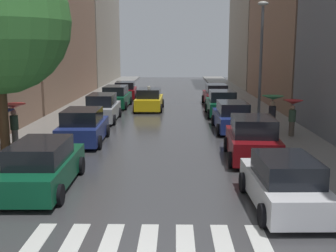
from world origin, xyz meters
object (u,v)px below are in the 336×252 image
(pedestrian_near_tree, at_px, (4,121))
(parked_car_right_fifth, at_px, (216,95))
(parked_car_left_third, at_px, (102,108))
(taxi_midroad, at_px, (149,100))
(parked_car_right_fourth, at_px, (222,104))
(pedestrian_far_side, at_px, (273,106))
(lamp_post_right, at_px, (261,55))
(pedestrian_foreground, at_px, (14,115))
(parked_car_left_nearest, at_px, (43,166))
(pedestrian_by_kerb, at_px, (293,110))
(parked_car_left_fourth, at_px, (116,97))
(parked_car_right_second, at_px, (252,140))
(parked_car_right_nearest, at_px, (284,184))
(parked_car_right_third, at_px, (232,117))
(parked_car_left_fifth, at_px, (125,91))
(parked_car_left_second, at_px, (83,127))

(pedestrian_near_tree, bearing_deg, parked_car_right_fifth, -159.14)
(parked_car_left_third, height_order, taxi_midroad, taxi_midroad)
(parked_car_right_fifth, bearing_deg, parked_car_right_fourth, 177.64)
(parked_car_left_third, bearing_deg, pedestrian_far_side, -117.92)
(pedestrian_far_side, bearing_deg, lamp_post_right, -6.08)
(taxi_midroad, relative_size, pedestrian_foreground, 2.22)
(parked_car_left_nearest, relative_size, pedestrian_by_kerb, 2.58)
(parked_car_left_third, relative_size, lamp_post_right, 0.64)
(parked_car_left_fourth, height_order, lamp_post_right, lamp_post_right)
(parked_car_left_third, distance_m, parked_car_right_second, 12.11)
(parked_car_right_fourth, distance_m, taxi_midroad, 5.73)
(parked_car_right_nearest, height_order, parked_car_right_second, parked_car_right_second)
(parked_car_left_fourth, height_order, taxi_midroad, taxi_midroad)
(parked_car_left_nearest, relative_size, parked_car_left_fourth, 1.02)
(parked_car_right_fifth, xyz_separation_m, pedestrian_foreground, (-10.56, -15.59, 0.85))
(parked_car_right_third, bearing_deg, taxi_midroad, 32.76)
(parked_car_left_fifth, distance_m, parked_car_right_nearest, 27.69)
(parked_car_left_second, distance_m, pedestrian_far_side, 9.60)
(parked_car_left_third, bearing_deg, parked_car_left_nearest, -179.53)
(pedestrian_far_side, bearing_deg, pedestrian_near_tree, 99.16)
(parked_car_right_fourth, bearing_deg, pedestrian_far_side, -165.72)
(pedestrian_by_kerb, distance_m, lamp_post_right, 4.33)
(parked_car_right_third, distance_m, pedestrian_far_side, 2.81)
(parked_car_left_nearest, distance_m, pedestrian_by_kerb, 13.04)
(parked_car_left_third, height_order, parked_car_right_third, parked_car_left_third)
(parked_car_left_second, bearing_deg, taxi_midroad, -14.38)
(parked_car_right_third, relative_size, lamp_post_right, 0.64)
(parked_car_left_third, xyz_separation_m, pedestrian_far_side, (9.60, -4.94, 0.88))
(parked_car_left_fourth, height_order, parked_car_right_nearest, parked_car_left_fourth)
(parked_car_left_fourth, xyz_separation_m, pedestrian_foreground, (-2.62, -14.15, 0.85))
(pedestrian_foreground, xyz_separation_m, pedestrian_by_kerb, (13.22, 2.74, -0.14))
(parked_car_right_nearest, xyz_separation_m, taxi_midroad, (-5.10, 19.46, 0.03))
(lamp_post_right, bearing_deg, taxi_midroad, 135.67)
(pedestrian_foreground, height_order, lamp_post_right, lamp_post_right)
(parked_car_left_fifth, bearing_deg, pedestrian_foreground, 169.60)
(parked_car_left_fourth, bearing_deg, parked_car_left_third, -178.44)
(parked_car_right_fourth, relative_size, parked_car_right_fifth, 0.95)
(lamp_post_right, bearing_deg, parked_car_right_third, -146.85)
(parked_car_left_fourth, xyz_separation_m, parked_car_right_fifth, (7.95, 1.44, 0.01))
(parked_car_left_third, distance_m, parked_car_left_fourth, 6.32)
(parked_car_left_fifth, height_order, pedestrian_near_tree, pedestrian_near_tree)
(parked_car_right_fourth, distance_m, pedestrian_by_kerb, 7.92)
(taxi_midroad, bearing_deg, pedestrian_by_kerb, -140.61)
(parked_car_left_second, height_order, parked_car_right_fourth, parked_car_right_fourth)
(parked_car_left_second, bearing_deg, lamp_post_right, -66.51)
(parked_car_left_third, height_order, parked_car_right_fifth, parked_car_left_third)
(parked_car_right_second, distance_m, pedestrian_near_tree, 10.62)
(parked_car_left_fifth, bearing_deg, parked_car_left_fourth, 176.79)
(parked_car_right_nearest, bearing_deg, parked_car_right_second, -2.24)
(parked_car_left_nearest, bearing_deg, parked_car_right_fourth, -27.35)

